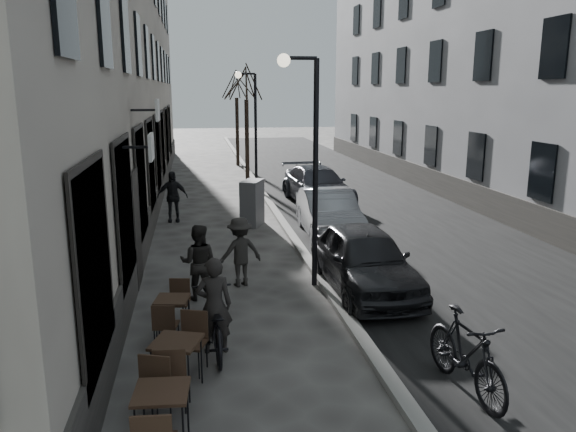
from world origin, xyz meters
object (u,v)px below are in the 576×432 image
object	(u,v)px
streetlamp_near	(308,146)
pedestrian_mid	(240,252)
bistro_set_a	(162,414)
car_mid	(329,214)
streetlamp_far	(252,119)
car_far	(317,185)
utility_cabinet	(252,203)
car_near	(364,259)
bistro_set_c	(173,313)
moped	(466,354)
bicycle	(215,323)
tree_far	(236,84)
pedestrian_near	(198,262)
bistro_set_b	(177,360)
pedestrian_far	(172,197)
tree_near	(246,83)

from	to	relation	value
streetlamp_near	pedestrian_mid	bearing A→B (deg)	170.36
bistro_set_a	car_mid	xyz separation A→B (m)	(4.45, 9.79, 0.21)
streetlamp_far	car_far	size ratio (longest dim) A/B	1.05
car_mid	utility_cabinet	bearing A→B (deg)	142.86
streetlamp_far	car_near	distance (m)	12.81
streetlamp_near	bistro_set_c	size ratio (longest dim) A/B	3.47
streetlamp_far	car_mid	size ratio (longest dim) A/B	1.20
car_far	moped	bearing A→B (deg)	-98.89
bicycle	streetlamp_far	bearing A→B (deg)	-100.63
bistro_set_a	car_mid	bearing A→B (deg)	70.27
streetlamp_near	bicycle	size ratio (longest dim) A/B	2.62
car_mid	bicycle	bearing A→B (deg)	-114.81
tree_far	car_mid	size ratio (longest dim) A/B	1.34
pedestrian_mid	streetlamp_far	bearing A→B (deg)	-114.08
car_mid	tree_far	bearing A→B (deg)	97.40
streetlamp_near	pedestrian_near	size ratio (longest dim) A/B	3.14
bistro_set_a	bicycle	xyz separation A→B (m)	(0.73, 2.59, 0.02)
bistro_set_b	pedestrian_far	size ratio (longest dim) A/B	0.97
bistro_set_a	bicycle	size ratio (longest dim) A/B	0.85
utility_cabinet	car_far	xyz separation A→B (m)	(2.89, 3.26, -0.04)
bistro_set_c	utility_cabinet	world-z (taller)	utility_cabinet
pedestrian_near	car_mid	xyz separation A→B (m)	(3.95, 4.66, -0.11)
streetlamp_near	car_mid	size ratio (longest dim) A/B	1.20
bistro_set_b	car_mid	xyz separation A→B (m)	(4.31, 8.41, 0.21)
tree_far	bistro_set_b	size ratio (longest dim) A/B	3.43
moped	streetlamp_far	bearing A→B (deg)	88.75
pedestrian_far	car_near	size ratio (longest dim) A/B	0.41
tree_near	pedestrian_near	xyz separation A→B (m)	(-2.50, -15.45, -3.85)
utility_cabinet	pedestrian_near	bearing A→B (deg)	-81.96
bicycle	car_near	world-z (taller)	car_near
tree_far	tree_near	bearing A→B (deg)	-90.00
streetlamp_near	pedestrian_mid	xyz separation A→B (m)	(-1.49, 0.25, -2.37)
moped	car_near	bearing A→B (deg)	86.72
utility_cabinet	car_mid	distance (m)	2.79
car_near	moped	world-z (taller)	car_near
pedestrian_far	car_near	xyz separation A→B (m)	(4.38, -7.47, -0.14)
tree_near	bistro_set_a	xyz separation A→B (m)	(-3.00, -20.59, -4.17)
moped	pedestrian_far	bearing A→B (deg)	105.23
utility_cabinet	bicycle	bearing A→B (deg)	-76.22
streetlamp_far	pedestrian_near	world-z (taller)	streetlamp_far
pedestrian_far	moped	distance (m)	12.72
bistro_set_a	pedestrian_mid	world-z (taller)	pedestrian_mid
bistro_set_c	bistro_set_b	bearing A→B (deg)	-75.98
tree_far	pedestrian_mid	bearing A→B (deg)	-94.32
tree_near	car_near	bearing A→B (deg)	-85.95
bistro_set_c	bicycle	size ratio (longest dim) A/B	0.76
streetlamp_far	bistro_set_a	bearing A→B (deg)	-99.44
streetlamp_far	moped	bearing A→B (deg)	-85.36
tree_far	bistro_set_a	bearing A→B (deg)	-96.43
bistro_set_b	utility_cabinet	world-z (taller)	utility_cabinet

